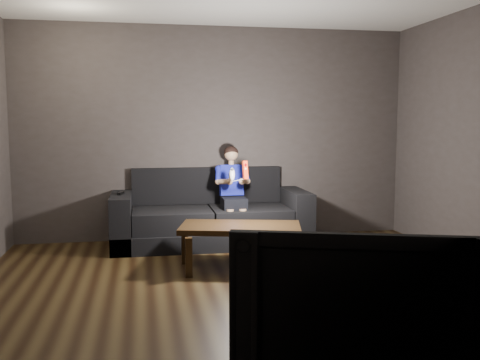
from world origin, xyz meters
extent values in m
plane|color=black|center=(0.00, 0.00, 0.00)|extent=(5.00, 5.00, 0.00)
cube|color=#3C3534|center=(0.00, 2.50, 1.35)|extent=(5.00, 0.04, 2.70)
cube|color=#3C3534|center=(0.00, -2.50, 1.35)|extent=(5.00, 0.04, 2.70)
cube|color=black|center=(-0.11, 2.13, 0.10)|extent=(2.38, 1.03, 0.21)
cube|color=black|center=(-0.59, 2.02, 0.33)|extent=(0.93, 0.72, 0.25)
cube|color=black|center=(0.36, 2.02, 0.33)|extent=(0.93, 0.72, 0.25)
cube|color=black|center=(-0.11, 2.52, 0.69)|extent=(1.90, 0.24, 0.46)
cube|color=black|center=(-1.18, 2.13, 0.32)|extent=(0.24, 1.03, 0.65)
cube|color=black|center=(0.96, 2.13, 0.32)|extent=(0.24, 1.03, 0.65)
cube|color=black|center=(0.16, 2.00, 0.52)|extent=(0.28, 0.36, 0.13)
cube|color=#1C0DA3|center=(0.16, 2.19, 0.78)|extent=(0.28, 0.20, 0.40)
cube|color=#EDA515|center=(0.16, 2.11, 0.83)|extent=(0.09, 0.09, 0.09)
cube|color=#B11D39|center=(0.16, 2.11, 0.83)|extent=(0.06, 0.06, 0.06)
cylinder|color=tan|center=(0.16, 2.19, 0.99)|extent=(0.07, 0.07, 0.06)
sphere|color=tan|center=(0.16, 2.19, 1.10)|extent=(0.17, 0.17, 0.17)
ellipsoid|color=black|center=(0.16, 2.20, 1.12)|extent=(0.18, 0.18, 0.15)
cylinder|color=#1C0DA3|center=(-0.02, 2.13, 0.85)|extent=(0.08, 0.21, 0.18)
cylinder|color=#1C0DA3|center=(0.33, 2.13, 0.85)|extent=(0.08, 0.21, 0.18)
cylinder|color=tan|center=(0.03, 1.98, 0.80)|extent=(0.13, 0.22, 0.10)
cylinder|color=tan|center=(0.29, 1.98, 0.80)|extent=(0.13, 0.22, 0.10)
sphere|color=tan|center=(0.08, 1.89, 0.80)|extent=(0.08, 0.08, 0.08)
sphere|color=tan|center=(0.24, 1.89, 0.80)|extent=(0.08, 0.08, 0.08)
cylinder|color=tan|center=(0.08, 1.81, 0.31)|extent=(0.09, 0.09, 0.32)
cylinder|color=tan|center=(0.23, 1.81, 0.31)|extent=(0.09, 0.09, 0.32)
cube|color=red|center=(0.24, 1.68, 0.95)|extent=(0.07, 0.09, 0.22)
cube|color=#73010A|center=(0.24, 1.66, 1.01)|extent=(0.04, 0.02, 0.03)
cylinder|color=silver|center=(0.24, 1.66, 0.93)|extent=(0.02, 0.01, 0.02)
ellipsoid|color=silver|center=(0.08, 1.69, 0.90)|extent=(0.07, 0.10, 0.16)
cylinder|color=black|center=(0.08, 1.65, 0.96)|extent=(0.03, 0.01, 0.03)
cube|color=black|center=(-1.18, 2.08, 0.66)|extent=(0.08, 0.16, 0.03)
cube|color=black|center=(-1.18, 2.12, 0.68)|extent=(0.02, 0.02, 0.00)
cube|color=black|center=(0.06, 1.01, 0.42)|extent=(1.33, 0.88, 0.06)
cube|color=black|center=(-0.50, 0.76, 0.19)|extent=(0.07, 0.07, 0.39)
cube|color=black|center=(0.61, 0.76, 0.19)|extent=(0.07, 0.07, 0.39)
cube|color=black|center=(-0.50, 1.26, 0.19)|extent=(0.07, 0.07, 0.39)
cube|color=black|center=(0.61, 1.26, 0.19)|extent=(0.07, 0.07, 0.39)
imported|color=black|center=(-0.03, -2.27, 0.76)|extent=(1.06, 0.46, 0.61)
cube|color=silver|center=(0.47, -2.27, 0.57)|extent=(0.09, 0.18, 0.23)
camera|label=1|loc=(-0.92, -4.31, 1.52)|focal=40.00mm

